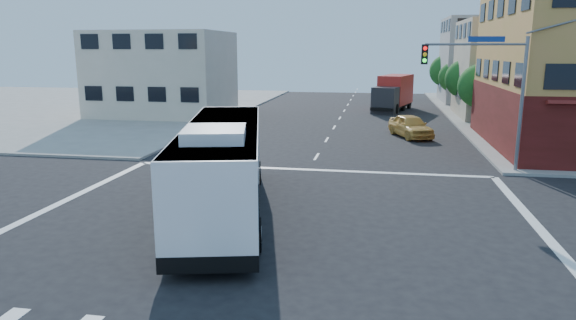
# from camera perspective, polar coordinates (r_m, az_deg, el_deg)

# --- Properties ---
(ground) EXTENTS (120.00, 120.00, 0.00)m
(ground) POSITION_cam_1_polar(r_m,az_deg,el_deg) (18.66, -1.71, -7.73)
(ground) COLOR black
(ground) RESTS_ON ground
(sidewalk_nw) EXTENTS (50.00, 50.00, 0.15)m
(sidewalk_nw) POSITION_cam_1_polar(r_m,az_deg,el_deg) (65.21, -26.40, 5.43)
(sidewalk_nw) COLOR gray
(sidewalk_nw) RESTS_ON ground
(building_east_near) EXTENTS (12.06, 10.06, 9.00)m
(building_east_near) POSITION_cam_1_polar(r_m,az_deg,el_deg) (52.89, 25.07, 9.09)
(building_east_near) COLOR #C3B695
(building_east_near) RESTS_ON ground
(building_east_far) EXTENTS (12.06, 10.06, 10.00)m
(building_east_far) POSITION_cam_1_polar(r_m,az_deg,el_deg) (66.51, 22.06, 10.19)
(building_east_far) COLOR #979692
(building_east_far) RESTS_ON ground
(building_west) EXTENTS (12.06, 10.06, 8.00)m
(building_west) POSITION_cam_1_polar(r_m,az_deg,el_deg) (51.51, -13.70, 9.27)
(building_west) COLOR beige
(building_west) RESTS_ON ground
(signal_mast_ne) EXTENTS (7.91, 1.13, 8.07)m
(signal_mast_ne) POSITION_cam_1_polar(r_m,az_deg,el_deg) (28.34, 21.45, 8.60)
(signal_mast_ne) COLOR slate
(signal_mast_ne) RESTS_ON ground
(street_tree_a) EXTENTS (3.60, 3.60, 5.53)m
(street_tree_a) POSITION_cam_1_polar(r_m,az_deg,el_deg) (45.92, 20.69, 7.99)
(street_tree_a) COLOR #352413
(street_tree_a) RESTS_ON ground
(street_tree_b) EXTENTS (3.80, 3.80, 5.79)m
(street_tree_b) POSITION_cam_1_polar(r_m,az_deg,el_deg) (53.79, 19.19, 8.78)
(street_tree_b) COLOR #352413
(street_tree_b) RESTS_ON ground
(street_tree_c) EXTENTS (3.40, 3.40, 5.29)m
(street_tree_c) POSITION_cam_1_polar(r_m,az_deg,el_deg) (61.71, 18.04, 8.95)
(street_tree_c) COLOR #352413
(street_tree_c) RESTS_ON ground
(street_tree_d) EXTENTS (4.00, 4.00, 6.03)m
(street_tree_d) POSITION_cam_1_polar(r_m,az_deg,el_deg) (69.62, 17.18, 9.66)
(street_tree_d) COLOR #352413
(street_tree_d) RESTS_ON ground
(transit_bus) EXTENTS (5.73, 13.41, 3.88)m
(transit_bus) POSITION_cam_1_polar(r_m,az_deg,el_deg) (20.23, -7.22, -0.63)
(transit_bus) COLOR black
(transit_bus) RESTS_ON ground
(box_truck) EXTENTS (4.52, 8.48, 3.67)m
(box_truck) POSITION_cam_1_polar(r_m,az_deg,el_deg) (55.28, 11.60, 7.23)
(box_truck) COLOR #242529
(box_truck) RESTS_ON ground
(parked_car) EXTENTS (3.54, 5.22, 1.65)m
(parked_car) POSITION_cam_1_polar(r_m,az_deg,el_deg) (38.88, 13.47, 3.70)
(parked_car) COLOR gold
(parked_car) RESTS_ON ground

